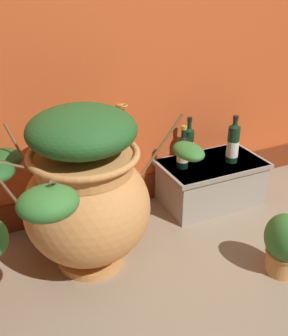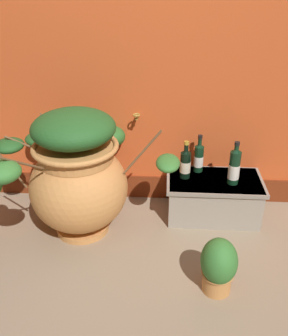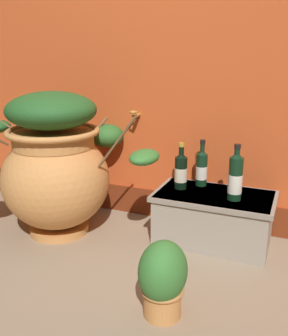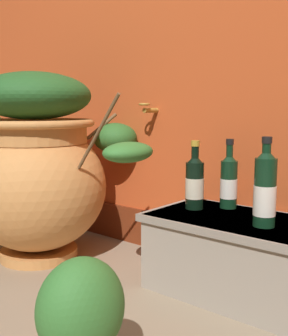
# 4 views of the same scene
# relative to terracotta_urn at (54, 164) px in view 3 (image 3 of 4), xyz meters

# --- Properties ---
(ground_plane) EXTENTS (7.00, 7.00, 0.00)m
(ground_plane) POSITION_rel_terracotta_urn_xyz_m (0.55, -0.62, -0.46)
(ground_plane) COLOR gray
(back_wall) EXTENTS (4.40, 0.33, 2.60)m
(back_wall) POSITION_rel_terracotta_urn_xyz_m (0.55, 0.57, 0.83)
(back_wall) COLOR #D15123
(back_wall) RESTS_ON ground_plane
(terracotta_urn) EXTENTS (1.27, 1.10, 0.91)m
(terracotta_urn) POSITION_rel_terracotta_urn_xyz_m (0.00, 0.00, 0.00)
(terracotta_urn) COLOR #D68E4C
(terracotta_urn) RESTS_ON ground_plane
(stone_ledge) EXTENTS (0.71, 0.42, 0.31)m
(stone_ledge) POSITION_rel_terracotta_urn_xyz_m (0.98, 0.25, -0.29)
(stone_ledge) COLOR #9E9384
(stone_ledge) RESTS_ON ground_plane
(wine_bottle_left) EXTENTS (0.08, 0.08, 0.29)m
(wine_bottle_left) POSITION_rel_terracotta_urn_xyz_m (0.75, 0.27, -0.03)
(wine_bottle_left) COLOR black
(wine_bottle_left) RESTS_ON stone_ledge
(wine_bottle_middle) EXTENTS (0.08, 0.08, 0.33)m
(wine_bottle_middle) POSITION_rel_terracotta_urn_xyz_m (1.10, 0.20, -0.01)
(wine_bottle_middle) COLOR black
(wine_bottle_middle) RESTS_ON stone_ledge
(wine_bottle_right) EXTENTS (0.07, 0.07, 0.30)m
(wine_bottle_right) POSITION_rel_terracotta_urn_xyz_m (0.86, 0.38, -0.03)
(wine_bottle_right) COLOR black
(wine_bottle_right) RESTS_ON stone_ledge
(potted_shrub) EXTENTS (0.21, 0.25, 0.36)m
(potted_shrub) POSITION_rel_terracotta_urn_xyz_m (0.93, -0.54, -0.28)
(potted_shrub) COLOR #D68E4C
(potted_shrub) RESTS_ON ground_plane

